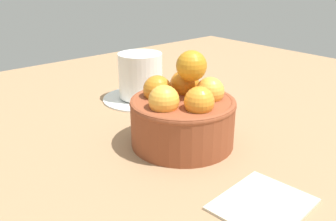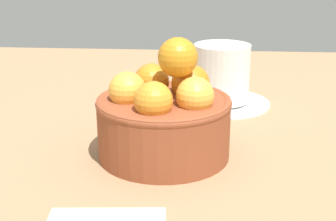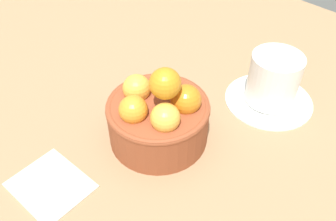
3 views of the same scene
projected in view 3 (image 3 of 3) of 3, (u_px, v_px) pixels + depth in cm
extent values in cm
cube|color=#997551|center=(159.00, 144.00, 55.72)|extent=(134.26, 113.76, 3.14)
cylinder|color=brown|center=(158.00, 121.00, 52.42)|extent=(14.58, 14.58, 6.63)
torus|color=brown|center=(158.00, 107.00, 50.45)|extent=(14.78, 14.78, 1.00)
sphere|color=#F4AC40|center=(165.00, 118.00, 46.76)|extent=(4.02, 4.02, 4.02)
sphere|color=orange|center=(186.00, 100.00, 49.40)|extent=(4.36, 4.36, 4.36)
sphere|color=orange|center=(167.00, 83.00, 52.18)|extent=(4.09, 4.09, 4.09)
sphere|color=#F9AB3D|center=(137.00, 88.00, 51.27)|extent=(4.08, 4.08, 4.08)
sphere|color=orange|center=(133.00, 110.00, 47.91)|extent=(3.97, 3.97, 3.97)
sphere|color=orange|center=(165.00, 83.00, 46.31)|extent=(4.24, 4.24, 4.24)
cylinder|color=white|center=(268.00, 100.00, 60.63)|extent=(14.52, 14.52, 0.60)
cylinder|color=white|center=(274.00, 79.00, 57.62)|extent=(8.19, 8.19, 8.29)
cube|color=beige|center=(50.00, 185.00, 47.84)|extent=(10.74, 9.15, 0.60)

